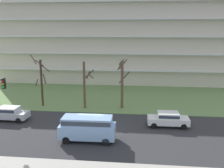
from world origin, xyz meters
TOP-DOWN VIEW (x-y plane):
  - ground at (0.00, 0.00)m, footprint 160.00×160.00m
  - grass_lawn_strip at (0.00, 14.00)m, footprint 80.00×16.00m
  - apartment_building at (0.00, 28.23)m, footprint 47.08×13.42m
  - tree_far_left at (-8.45, 8.14)m, footprint 2.52×1.94m
  - tree_left at (-2.39, 7.79)m, footprint 1.48×2.42m
  - tree_center at (2.40, 8.39)m, footprint 1.69×1.19m
  - sedan_white_near_left at (7.79, 2.50)m, footprint 4.42×1.84m
  - sedan_silver_center_left at (-10.27, 2.50)m, footprint 4.45×1.92m
  - van_blue_center_right at (-0.15, -2.00)m, footprint 5.23×2.08m

SIDE VIEW (x-z plane):
  - ground at x=0.00m, z-range 0.00..0.00m
  - grass_lawn_strip at x=0.00m, z-range 0.00..0.08m
  - sedan_white_near_left at x=7.79m, z-range 0.09..1.66m
  - sedan_silver_center_left at x=-10.27m, z-range 0.09..1.66m
  - van_blue_center_right at x=-0.15m, z-range 0.22..2.58m
  - tree_left at x=-2.39m, z-range 0.21..6.51m
  - tree_center at x=2.40m, z-range 0.22..6.81m
  - tree_far_left at x=-8.45m, z-range 0.05..7.14m
  - apartment_building at x=0.00m, z-range 0.00..18.14m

